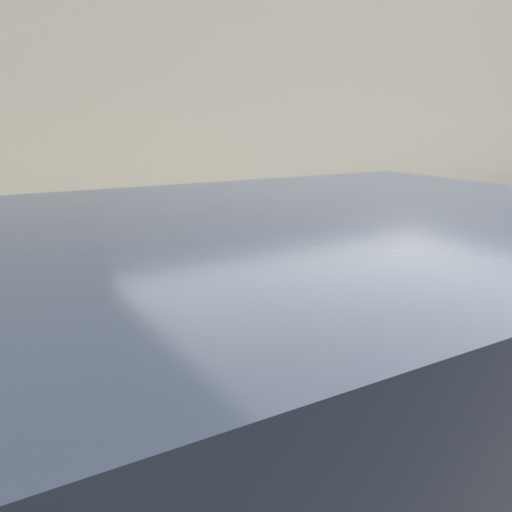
% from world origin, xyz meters
% --- Properties ---
extents(sidewalk, '(24.00, 2.80, 0.11)m').
position_xyz_m(sidewalk, '(0.00, 2.20, 0.06)').
color(sidewalk, '#ADAAA3').
rests_on(sidewalk, ground_plane).
extents(building_facade, '(24.00, 0.30, 6.14)m').
position_xyz_m(building_facade, '(0.00, 4.93, 3.07)').
color(building_facade, beige).
rests_on(building_facade, ground_plane).
extents(parking_meter, '(0.19, 0.15, 1.46)m').
position_xyz_m(parking_meter, '(-0.24, 1.26, 1.16)').
color(parking_meter, slate).
rests_on(parking_meter, sidewalk).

